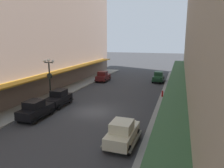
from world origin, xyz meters
TOP-DOWN VIEW (x-y plane):
  - ground_plane at (0.00, 0.00)m, footprint 200.00×200.00m
  - sidewalk_left at (-7.50, 0.00)m, footprint 3.00×60.00m
  - sidewalk_right at (7.50, 0.00)m, footprint 3.00×60.00m
  - building_row_left at (-10.23, 0.00)m, footprint 4.30×60.00m
  - parked_car_0 at (-4.69, -3.50)m, footprint 2.16×4.27m
  - parked_car_1 at (-4.90, 15.92)m, footprint 2.24×4.29m
  - parked_car_2 at (-4.78, 0.65)m, footprint 2.22×4.29m
  - parked_car_3 at (4.66, -5.98)m, footprint 2.22×4.29m
  - parked_car_4 at (4.75, 18.45)m, footprint 2.15×4.26m
  - lamp_post_with_clock at (-6.40, 1.59)m, footprint 1.42×0.44m
  - fire_hydrant at (6.35, 7.81)m, footprint 0.24×0.24m
  - pedestrian_0 at (7.98, 14.50)m, footprint 0.36×0.24m
  - pedestrian_1 at (7.26, 0.14)m, footprint 0.36×0.28m
  - pedestrian_2 at (8.34, 1.32)m, footprint 0.36×0.28m

SIDE VIEW (x-z plane):
  - ground_plane at x=0.00m, z-range 0.00..0.00m
  - sidewalk_left at x=-7.50m, z-range 0.00..0.15m
  - sidewalk_right at x=7.50m, z-range 0.00..0.15m
  - fire_hydrant at x=6.35m, z-range 0.15..0.97m
  - parked_car_0 at x=-4.69m, z-range 0.02..1.86m
  - parked_car_1 at x=-4.90m, z-range 0.02..1.86m
  - parked_car_2 at x=-4.78m, z-range 0.02..1.86m
  - parked_car_3 at x=4.66m, z-range 0.02..1.86m
  - parked_car_4 at x=4.75m, z-range 0.02..1.86m
  - pedestrian_0 at x=7.98m, z-range 0.17..1.81m
  - pedestrian_1 at x=7.26m, z-range 0.18..1.85m
  - pedestrian_2 at x=8.34m, z-range 0.18..1.85m
  - lamp_post_with_clock at x=-6.40m, z-range 0.41..5.57m
  - building_row_left at x=-10.23m, z-range 0.00..20.61m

